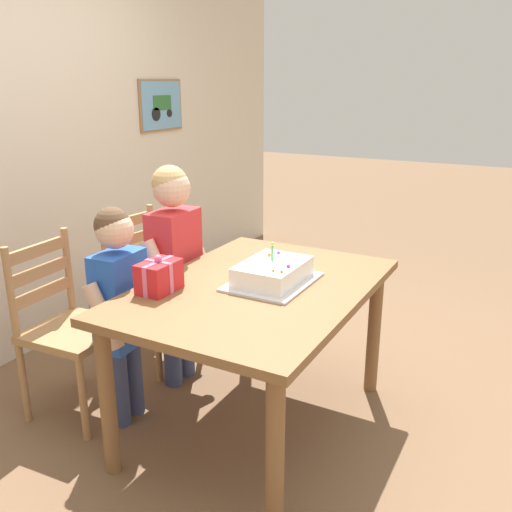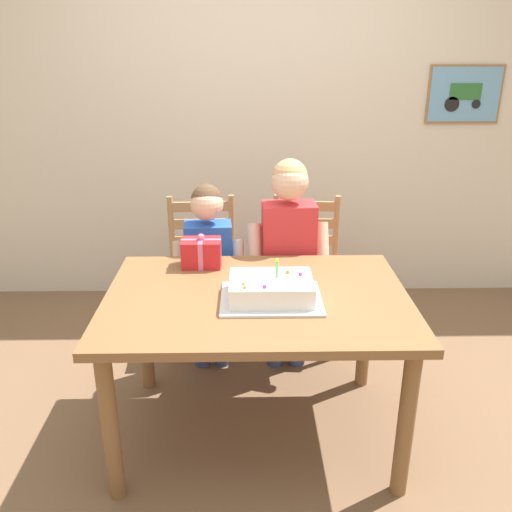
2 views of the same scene
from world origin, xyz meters
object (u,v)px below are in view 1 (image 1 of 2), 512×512
at_px(gift_box_red_large, 159,276).
at_px(child_younger, 120,296).
at_px(dining_table, 257,305).
at_px(chair_left, 68,327).
at_px(chair_right, 149,287).
at_px(birthday_cake, 273,273).
at_px(child_older, 175,255).

height_order(gift_box_red_large, child_younger, child_younger).
xyz_separation_m(gift_box_red_large, child_younger, (0.02, 0.26, -0.15)).
bearing_deg(dining_table, chair_left, 109.29).
bearing_deg(chair_right, chair_left, 179.99).
bearing_deg(birthday_cake, child_older, 79.21).
bearing_deg(child_younger, dining_table, -67.08).
height_order(gift_box_red_large, child_older, child_older).
relative_size(chair_left, chair_right, 1.00).
relative_size(chair_left, child_younger, 0.83).
height_order(dining_table, birthday_cake, birthday_cake).
xyz_separation_m(dining_table, chair_right, (0.32, 0.91, -0.18)).
bearing_deg(gift_box_red_large, chair_right, 43.48).
relative_size(birthday_cake, gift_box_red_large, 2.20).
bearing_deg(chair_right, child_younger, -152.08).
distance_m(dining_table, chair_right, 0.98).
height_order(birthday_cake, child_younger, child_younger).
distance_m(chair_left, chair_right, 0.64).
bearing_deg(gift_box_red_large, dining_table, -52.08).
bearing_deg(child_younger, chair_left, 101.62).
height_order(dining_table, chair_right, chair_right).
xyz_separation_m(birthday_cake, gift_box_red_large, (-0.33, 0.40, 0.02)).
bearing_deg(dining_table, birthday_cake, -39.36).
relative_size(gift_box_red_large, chair_right, 0.22).
bearing_deg(child_older, birthday_cake, -100.79).
height_order(chair_right, child_younger, child_younger).
bearing_deg(birthday_cake, chair_left, 111.57).
distance_m(dining_table, gift_box_red_large, 0.47).
height_order(chair_left, child_older, child_older).
relative_size(birthday_cake, chair_left, 0.48).
bearing_deg(gift_box_red_large, chair_left, 94.75).
distance_m(chair_right, child_older, 0.44).
xyz_separation_m(gift_box_red_large, chair_right, (0.59, 0.56, -0.35)).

